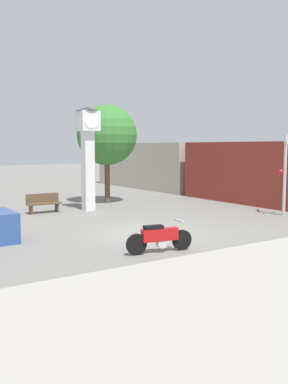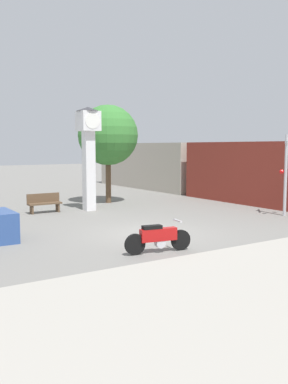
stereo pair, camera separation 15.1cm
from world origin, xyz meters
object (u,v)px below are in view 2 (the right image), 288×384
Objects in this scene: street_tree at (108,135)px; bench at (44,203)px; freight_train at (200,169)px; clock_tower at (88,143)px; railroad_crossing_signal at (286,172)px; motorcycle at (158,238)px.

street_tree is 5.64m from bench.
clock_tower is at bearing -165.20° from freight_train.
clock_tower is 9.67m from freight_train.
clock_tower is 0.22× the size of freight_train.
street_tree is at bearing 20.22° from bench.
railroad_crossing_signal is (6.75, -6.35, -1.31)m from clock_tower.
bench is at bearing -170.07° from freight_train.
freight_train is 14.17× the size of bench.
motorcycle is 0.42× the size of clock_tower.
motorcycle is 9.26m from bench.
clock_tower is at bearing 86.86° from motorcycle.
freight_train is 11.59m from bench.
motorcycle is 9.48m from clock_tower.
clock_tower reaches higher than freight_train.
freight_train is 7.35m from street_tree.
bench is (-4.31, -1.59, -3.27)m from street_tree.
motorcycle is at bearing -164.29° from railroad_crossing_signal.
motorcycle is 0.09× the size of freight_train.
clock_tower is at bearing -136.85° from street_tree.
motorcycle reaches higher than bench.
clock_tower is 9.36m from railroad_crossing_signal.
street_tree is (-7.04, -0.40, 2.06)m from freight_train.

